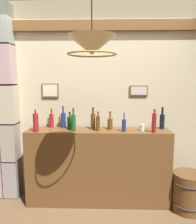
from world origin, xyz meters
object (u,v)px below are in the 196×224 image
(liquor_bottle_whiskey, at_px, (98,123))
(liquor_bottle_vodka, at_px, (70,122))
(liquor_bottle_brandy, at_px, (110,124))
(liquor_bottle_port, at_px, (93,121))
(liquor_bottle_mezcal, at_px, (162,121))
(liquor_bottle_vermouth, at_px, (36,122))
(liquor_bottle_scotch, at_px, (124,125))
(liquor_bottle_sherry, at_px, (52,120))
(liquor_bottle_amaro, at_px, (73,122))
(liquor_bottle_bourbon, at_px, (154,123))
(wooden_barrel, at_px, (189,192))
(glass_tumbler_rocks, at_px, (142,128))
(liquor_bottle_gin, at_px, (63,120))
(pendant_lamp, at_px, (92,46))

(liquor_bottle_whiskey, xyz_separation_m, liquor_bottle_vodka, (-0.39, 0.11, -0.02))
(liquor_bottle_brandy, distance_m, liquor_bottle_port, 0.23)
(liquor_bottle_mezcal, relative_size, liquor_bottle_vermouth, 1.01)
(liquor_bottle_scotch, height_order, liquor_bottle_sherry, liquor_bottle_sherry)
(liquor_bottle_mezcal, height_order, liquor_bottle_port, liquor_bottle_mezcal)
(liquor_bottle_brandy, xyz_separation_m, liquor_bottle_amaro, (-0.48, -0.12, 0.04))
(liquor_bottle_brandy, xyz_separation_m, liquor_bottle_port, (-0.23, 0.00, 0.04))
(liquor_bottle_whiskey, distance_m, liquor_bottle_brandy, 0.18)
(liquor_bottle_vermouth, bearing_deg, liquor_bottle_brandy, 9.97)
(liquor_bottle_bourbon, bearing_deg, wooden_barrel, -6.75)
(glass_tumbler_rocks, bearing_deg, liquor_bottle_scotch, -167.29)
(liquor_bottle_sherry, bearing_deg, liquor_bottle_vermouth, -118.51)
(liquor_bottle_gin, distance_m, glass_tumbler_rocks, 1.09)
(liquor_bottle_scotch, distance_m, liquor_bottle_vermouth, 1.14)
(liquor_bottle_scotch, distance_m, liquor_bottle_port, 0.43)
(liquor_bottle_sherry, relative_size, pendant_lamp, 0.47)
(wooden_barrel, bearing_deg, liquor_bottle_sherry, 170.27)
(liquor_bottle_vermouth, height_order, glass_tumbler_rocks, liquor_bottle_vermouth)
(liquor_bottle_mezcal, xyz_separation_m, glass_tumbler_rocks, (-0.29, -0.13, -0.07))
(liquor_bottle_vodka, height_order, liquor_bottle_scotch, liquor_bottle_scotch)
(liquor_bottle_mezcal, relative_size, liquor_bottle_vodka, 1.28)
(liquor_bottle_bourbon, bearing_deg, liquor_bottle_mezcal, 55.33)
(liquor_bottle_brandy, relative_size, liquor_bottle_amaro, 0.80)
(liquor_bottle_vermouth, bearing_deg, liquor_bottle_bourbon, 0.05)
(liquor_bottle_gin, xyz_separation_m, wooden_barrel, (1.66, -0.31, -0.88))
(liquor_bottle_vodka, relative_size, liquor_bottle_gin, 0.76)
(liquor_bottle_brandy, xyz_separation_m, pendant_lamp, (-0.19, -0.97, 0.87))
(liquor_bottle_sherry, distance_m, wooden_barrel, 2.05)
(liquor_bottle_sherry, height_order, liquor_bottle_gin, liquor_bottle_gin)
(liquor_bottle_whiskey, height_order, wooden_barrel, liquor_bottle_whiskey)
(liquor_bottle_vodka, xyz_separation_m, liquor_bottle_scotch, (0.73, -0.14, -0.00))
(liquor_bottle_vermouth, relative_size, wooden_barrel, 0.59)
(liquor_bottle_amaro, bearing_deg, liquor_bottle_sherry, 148.19)
(liquor_bottle_bourbon, xyz_separation_m, glass_tumbler_rocks, (-0.13, 0.10, -0.09))
(liquor_bottle_vodka, distance_m, pendant_lamp, 1.36)
(liquor_bottle_bourbon, distance_m, liquor_bottle_port, 0.80)
(liquor_bottle_mezcal, xyz_separation_m, liquor_bottle_vodka, (-1.26, -0.04, -0.03))
(liquor_bottle_brandy, height_order, glass_tumbler_rocks, liquor_bottle_brandy)
(liquor_bottle_gin, relative_size, glass_tumbler_rocks, 3.67)
(liquor_bottle_vermouth, distance_m, pendant_lamp, 1.39)
(liquor_bottle_sherry, distance_m, liquor_bottle_port, 0.59)
(liquor_bottle_amaro, bearing_deg, liquor_bottle_brandy, 13.75)
(liquor_bottle_vodka, height_order, glass_tumbler_rocks, liquor_bottle_vodka)
(liquor_bottle_whiskey, height_order, pendant_lamp, pendant_lamp)
(liquor_bottle_whiskey, distance_m, liquor_bottle_bourbon, 0.72)
(pendant_lamp, bearing_deg, liquor_bottle_sherry, 120.79)
(liquor_bottle_port, height_order, glass_tumbler_rocks, liquor_bottle_port)
(liquor_bottle_scotch, height_order, glass_tumbler_rocks, liquor_bottle_scotch)
(liquor_bottle_mezcal, relative_size, wooden_barrel, 0.60)
(liquor_bottle_sherry, xyz_separation_m, liquor_bottle_port, (0.59, -0.09, 0.01))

